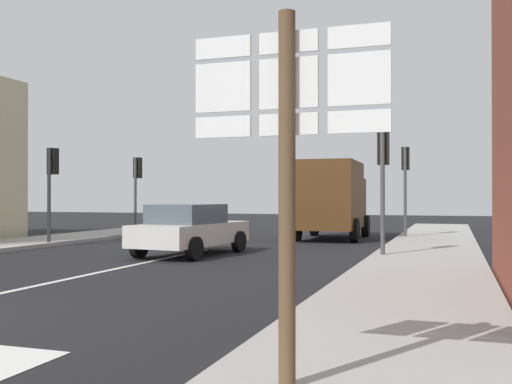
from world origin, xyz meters
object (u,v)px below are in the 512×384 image
at_px(traffic_light_far_right, 405,171).
at_px(traffic_light_near_left, 52,173).
at_px(route_sign_post, 288,158).
at_px(traffic_light_far_left, 137,178).
at_px(delivery_truck, 332,198).
at_px(sedan_far, 190,229).
at_px(traffic_light_near_right, 383,164).

height_order(traffic_light_far_right, traffic_light_near_left, traffic_light_far_right).
distance_m(route_sign_post, traffic_light_far_right, 19.36).
relative_size(route_sign_post, traffic_light_far_left, 0.94).
bearing_deg(traffic_light_far_left, traffic_light_far_right, 5.89).
height_order(delivery_truck, traffic_light_near_left, traffic_light_near_left).
bearing_deg(delivery_truck, route_sign_post, -79.92).
height_order(sedan_far, traffic_light_near_left, traffic_light_near_left).
bearing_deg(traffic_light_far_right, route_sign_post, -88.46).
distance_m(sedan_far, traffic_light_near_left, 6.32).
distance_m(traffic_light_near_left, traffic_light_near_right, 11.34).
distance_m(route_sign_post, traffic_light_near_right, 11.60).
bearing_deg(traffic_light_far_right, traffic_light_far_left, -174.11).
xyz_separation_m(route_sign_post, traffic_light_far_right, (-0.52, 19.34, 0.70)).
xyz_separation_m(delivery_truck, traffic_light_far_left, (-8.52, -0.40, 0.86)).
height_order(traffic_light_far_left, traffic_light_near_right, traffic_light_near_right).
xyz_separation_m(traffic_light_far_left, traffic_light_near_right, (11.30, -6.60, 0.04)).
distance_m(traffic_light_far_right, traffic_light_near_left, 13.27).
xyz_separation_m(delivery_truck, traffic_light_far_right, (2.79, 0.77, 1.05)).
height_order(sedan_far, traffic_light_far_left, traffic_light_far_left).
distance_m(traffic_light_far_left, traffic_light_near_right, 13.09).
bearing_deg(traffic_light_far_left, traffic_light_near_left, -90.00).
bearing_deg(sedan_far, traffic_light_near_left, 165.91).
distance_m(delivery_truck, traffic_light_near_right, 7.59).
bearing_deg(route_sign_post, traffic_light_near_left, 133.63).
relative_size(traffic_light_far_left, traffic_light_near_left, 1.01).
bearing_deg(route_sign_post, traffic_light_near_right, 92.56).
bearing_deg(route_sign_post, traffic_light_far_left, 123.04).
bearing_deg(traffic_light_near_left, traffic_light_near_right, -4.20).
distance_m(sedan_far, traffic_light_near_right, 5.73).
distance_m(delivery_truck, traffic_light_far_right, 3.07).
distance_m(sedan_far, traffic_light_far_left, 9.51).
bearing_deg(traffic_light_far_left, delivery_truck, 2.69).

